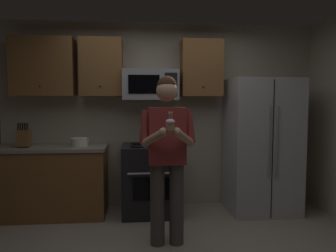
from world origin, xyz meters
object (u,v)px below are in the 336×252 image
knife_block (24,138)px  microwave (150,85)px  bowl_large_white (80,142)px  person (167,151)px  oven_range (151,179)px  refrigerator (261,146)px  cupcake (170,124)px

knife_block → microwave: bearing=5.3°
bowl_large_white → person: person is taller
oven_range → refrigerator: size_ratio=0.52×
bowl_large_white → cupcake: (1.06, -1.30, 0.32)m
bowl_large_white → person: (1.06, -0.98, 0.02)m
bowl_large_white → oven_range: bearing=-0.6°
knife_block → cupcake: cupcake is taller
cupcake → oven_range: bearing=95.7°
microwave → person: microwave is taller
microwave → bowl_large_white: bearing=-173.3°
knife_block → person: 1.98m
oven_range → bowl_large_white: 1.06m
microwave → bowl_large_white: microwave is taller
bowl_large_white → cupcake: 1.71m
person → bowl_large_white: bearing=137.4°
refrigerator → microwave: bearing=174.0°
microwave → person: size_ratio=0.42×
oven_range → refrigerator: (1.50, -0.04, 0.44)m
oven_range → cupcake: size_ratio=5.36×
microwave → knife_block: bearing=-174.7°
oven_range → refrigerator: bearing=-1.5°
cupcake → bowl_large_white: bearing=129.1°
knife_block → refrigerator: bearing=-0.2°
oven_range → bowl_large_white: bearing=179.4°
cupcake → knife_block: bearing=144.1°
oven_range → cupcake: 1.54m
person → knife_block: bearing=151.8°
microwave → cupcake: bearing=-84.8°
refrigerator → knife_block: size_ratio=5.63×
knife_block → bowl_large_white: size_ratio=1.39×
refrigerator → person: refrigerator is taller
person → cupcake: size_ratio=10.13×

